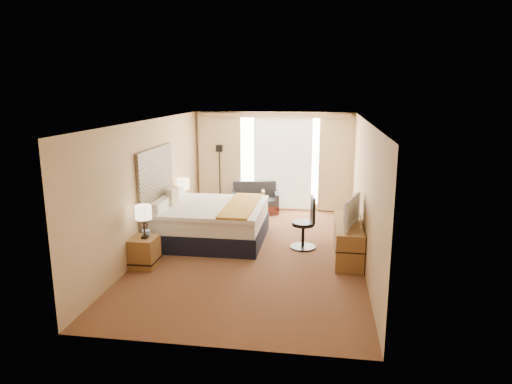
# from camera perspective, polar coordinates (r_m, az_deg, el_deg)

# --- Properties ---
(floor) EXTENTS (4.20, 7.00, 0.02)m
(floor) POSITION_cam_1_polar(r_m,az_deg,el_deg) (9.21, -0.23, -7.47)
(floor) COLOR #4F2116
(floor) RESTS_ON ground
(ceiling) EXTENTS (4.20, 7.00, 0.02)m
(ceiling) POSITION_cam_1_polar(r_m,az_deg,el_deg) (8.66, -0.25, 8.89)
(ceiling) COLOR white
(ceiling) RESTS_ON wall_back
(wall_back) EXTENTS (4.20, 0.02, 2.60)m
(wall_back) POSITION_cam_1_polar(r_m,az_deg,el_deg) (12.26, 2.22, 3.91)
(wall_back) COLOR tan
(wall_back) RESTS_ON ground
(wall_front) EXTENTS (4.20, 0.02, 2.60)m
(wall_front) POSITION_cam_1_polar(r_m,az_deg,el_deg) (5.54, -5.73, -7.20)
(wall_front) COLOR tan
(wall_front) RESTS_ON ground
(wall_left) EXTENTS (0.02, 7.00, 2.60)m
(wall_left) POSITION_cam_1_polar(r_m,az_deg,el_deg) (9.39, -13.02, 0.84)
(wall_left) COLOR tan
(wall_left) RESTS_ON ground
(wall_right) EXTENTS (0.02, 7.00, 2.60)m
(wall_right) POSITION_cam_1_polar(r_m,az_deg,el_deg) (8.79, 13.43, 0.02)
(wall_right) COLOR tan
(wall_right) RESTS_ON ground
(headboard) EXTENTS (0.06, 1.85, 1.50)m
(headboard) POSITION_cam_1_polar(r_m,az_deg,el_deg) (9.56, -12.36, 0.96)
(headboard) COLOR black
(headboard) RESTS_ON wall_left
(nightstand_left) EXTENTS (0.45, 0.52, 0.55)m
(nightstand_left) POSITION_cam_1_polar(r_m,az_deg,el_deg) (8.64, -13.77, -7.30)
(nightstand_left) COLOR brown
(nightstand_left) RESTS_ON floor
(nightstand_right) EXTENTS (0.45, 0.52, 0.55)m
(nightstand_right) POSITION_cam_1_polar(r_m,az_deg,el_deg) (10.88, -8.86, -2.91)
(nightstand_right) COLOR brown
(nightstand_right) RESTS_ON floor
(media_dresser) EXTENTS (0.50, 1.80, 0.70)m
(media_dresser) POSITION_cam_1_polar(r_m,az_deg,el_deg) (9.02, 11.40, -5.83)
(media_dresser) COLOR brown
(media_dresser) RESTS_ON floor
(window) EXTENTS (2.30, 0.02, 2.30)m
(window) POSITION_cam_1_polar(r_m,az_deg,el_deg) (12.20, 3.38, 3.95)
(window) COLOR white
(window) RESTS_ON wall_back
(curtains) EXTENTS (4.12, 0.19, 2.56)m
(curtains) POSITION_cam_1_polar(r_m,az_deg,el_deg) (12.13, 2.15, 4.33)
(curtains) COLOR beige
(curtains) RESTS_ON floor
(bed) EXTENTS (2.30, 2.11, 1.12)m
(bed) POSITION_cam_1_polar(r_m,az_deg,el_deg) (9.84, -5.85, -3.69)
(bed) COLOR black
(bed) RESTS_ON floor
(loveseat) EXTENTS (1.33, 0.86, 0.77)m
(loveseat) POSITION_cam_1_polar(r_m,az_deg,el_deg) (12.07, -0.14, -1.28)
(loveseat) COLOR #592419
(loveseat) RESTS_ON floor
(floor_lamp) EXTENTS (0.22, 0.22, 1.73)m
(floor_lamp) POSITION_cam_1_polar(r_m,az_deg,el_deg) (12.32, -4.57, 3.55)
(floor_lamp) COLOR black
(floor_lamp) RESTS_ON floor
(desk_chair) EXTENTS (0.52, 0.52, 1.08)m
(desk_chair) POSITION_cam_1_polar(r_m,az_deg,el_deg) (9.34, 6.27, -4.15)
(desk_chair) COLOR black
(desk_chair) RESTS_ON floor
(lamp_left) EXTENTS (0.29, 0.29, 0.62)m
(lamp_left) POSITION_cam_1_polar(r_m,az_deg,el_deg) (8.37, -13.91, -2.56)
(lamp_left) COLOR black
(lamp_left) RESTS_ON nightstand_left
(lamp_right) EXTENTS (0.29, 0.29, 0.60)m
(lamp_right) POSITION_cam_1_polar(r_m,az_deg,el_deg) (10.76, -9.10, 0.97)
(lamp_right) COLOR black
(lamp_right) RESTS_ON nightstand_right
(tissue_box) EXTENTS (0.17, 0.17, 0.12)m
(tissue_box) POSITION_cam_1_polar(r_m,az_deg,el_deg) (8.59, -13.57, -5.05)
(tissue_box) COLOR #8EA8DC
(tissue_box) RESTS_ON nightstand_left
(telephone) EXTENTS (0.22, 0.20, 0.07)m
(telephone) POSITION_cam_1_polar(r_m,az_deg,el_deg) (10.91, -8.46, -1.17)
(telephone) COLOR black
(telephone) RESTS_ON nightstand_right
(television) EXTENTS (0.40, 0.98, 0.56)m
(television) POSITION_cam_1_polar(r_m,az_deg,el_deg) (8.59, 11.33, -2.36)
(television) COLOR black
(television) RESTS_ON media_dresser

